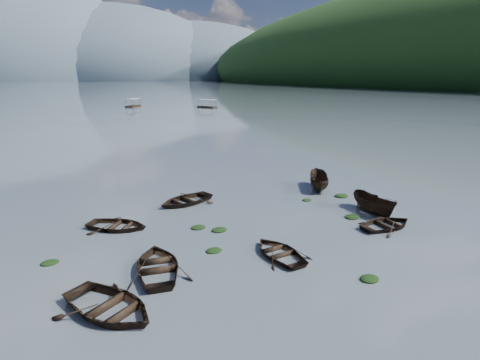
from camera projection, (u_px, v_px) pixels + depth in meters
name	position (u px, v px, depth m)	size (l,w,h in m)	color
ground_plane	(342.00, 269.00, 20.10)	(2400.00, 2400.00, 0.00)	#515C65
haze_mtn_b	(16.00, 80.00, 764.25)	(520.00, 520.00, 340.00)	#475666
haze_mtn_c	(117.00, 80.00, 852.28)	(520.00, 520.00, 260.00)	#475666
haze_mtn_d	(191.00, 79.00, 931.51)	(520.00, 520.00, 220.00)	#475666
rowboat_0	(110.00, 313.00, 16.45)	(3.50, 4.90, 1.01)	black
rowboat_1	(158.00, 271.00, 19.98)	(3.37, 4.72, 0.98)	black
rowboat_3	(279.00, 255.00, 21.66)	(2.82, 3.96, 0.82)	black
rowboat_4	(387.00, 227.00, 25.64)	(2.87, 4.02, 0.83)	black
rowboat_5	(373.00, 213.00, 28.41)	(1.60, 4.25, 1.64)	black
rowboat_6	(118.00, 229.00, 25.43)	(3.01, 4.21, 0.87)	black
rowboat_7	(186.00, 203.00, 30.46)	(3.34, 4.67, 0.97)	black
rowboat_8	(318.00, 189.00, 34.36)	(1.64, 4.36, 1.68)	black
weed_clump_0	(214.00, 251.00, 22.16)	(0.99, 0.81, 0.22)	black
weed_clump_1	(219.00, 231.00, 25.10)	(1.06, 0.85, 0.23)	black
weed_clump_2	(370.00, 280.00, 19.09)	(1.04, 0.83, 0.22)	black
weed_clump_3	(307.00, 200.00, 31.15)	(0.81, 0.69, 0.18)	black
weed_clump_4	(352.00, 218.00, 27.39)	(1.17, 0.93, 0.24)	black
weed_clump_5	(50.00, 263.00, 20.74)	(0.96, 0.77, 0.20)	black
weed_clump_6	(198.00, 228.00, 25.54)	(1.03, 0.86, 0.21)	black
weed_clump_7	(342.00, 197.00, 32.15)	(1.21, 0.97, 0.26)	black
pontoon_centre	(133.00, 107.00, 123.28)	(2.73, 6.55, 2.51)	black
pontoon_right	(207.00, 108.00, 120.12)	(2.65, 6.36, 2.44)	black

